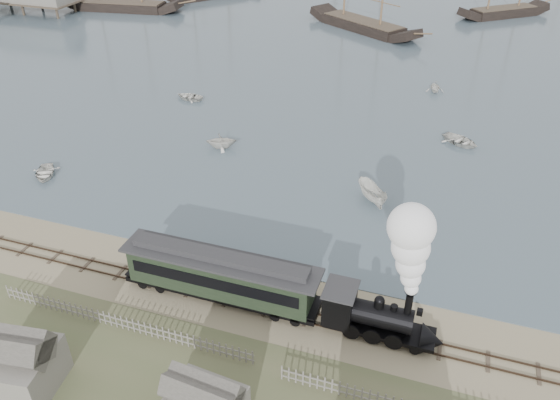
% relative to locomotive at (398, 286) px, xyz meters
% --- Properties ---
extents(ground, '(600.00, 600.00, 0.00)m').
position_rel_locomotive_xyz_m(ground, '(-10.80, 2.00, -4.59)').
color(ground, tan).
rests_on(ground, ground).
extents(rail_track, '(120.00, 1.80, 0.16)m').
position_rel_locomotive_xyz_m(rail_track, '(-10.80, 0.00, -4.55)').
color(rail_track, '#3A2A1F').
rests_on(rail_track, ground).
extents(picket_fence_west, '(19.00, 0.10, 1.20)m').
position_rel_locomotive_xyz_m(picket_fence_west, '(-17.30, -5.00, -4.59)').
color(picket_fence_west, slate).
rests_on(picket_fence_west, ground).
extents(shed_left, '(5.00, 4.00, 4.10)m').
position_rel_locomotive_xyz_m(shed_left, '(-20.80, -11.00, -4.59)').
color(shed_left, slate).
rests_on(shed_left, ground).
extents(locomotive, '(8.00, 2.99, 9.98)m').
position_rel_locomotive_xyz_m(locomotive, '(0.00, 0.00, 0.00)').
color(locomotive, black).
rests_on(locomotive, ground).
extents(passenger_coach, '(14.43, 2.78, 3.50)m').
position_rel_locomotive_xyz_m(passenger_coach, '(-12.21, 0.00, -2.38)').
color(passenger_coach, black).
rests_on(passenger_coach, ground).
extents(beached_dinghy, '(3.36, 4.44, 0.87)m').
position_rel_locomotive_xyz_m(beached_dinghy, '(-10.79, 1.80, -4.16)').
color(beached_dinghy, silver).
rests_on(beached_dinghy, ground).
extents(rowboat_0, '(4.57, 4.18, 0.77)m').
position_rel_locomotive_xyz_m(rowboat_0, '(-35.97, 10.31, -4.15)').
color(rowboat_0, silver).
rests_on(rowboat_0, harbor_water).
extents(rowboat_1, '(3.84, 4.09, 1.73)m').
position_rel_locomotive_xyz_m(rowboat_1, '(-21.86, 21.65, -3.67)').
color(rowboat_1, silver).
rests_on(rowboat_1, harbor_water).
extents(rowboat_2, '(4.07, 3.90, 1.58)m').
position_rel_locomotive_xyz_m(rowboat_2, '(-4.41, 16.28, -3.74)').
color(rowboat_2, silver).
rests_on(rowboat_2, harbor_water).
extents(rowboat_3, '(4.79, 5.14, 0.87)m').
position_rel_locomotive_xyz_m(rowboat_3, '(2.73, 30.93, -4.10)').
color(rowboat_3, silver).
rests_on(rowboat_3, harbor_water).
extents(rowboat_6, '(3.00, 3.93, 0.76)m').
position_rel_locomotive_xyz_m(rowboat_6, '(-31.42, 32.95, -4.15)').
color(rowboat_6, silver).
rests_on(rowboat_6, harbor_water).
extents(rowboat_7, '(3.34, 3.09, 1.46)m').
position_rel_locomotive_xyz_m(rowboat_7, '(-1.43, 45.82, -3.80)').
color(rowboat_7, silver).
rests_on(rowboat_7, harbor_water).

